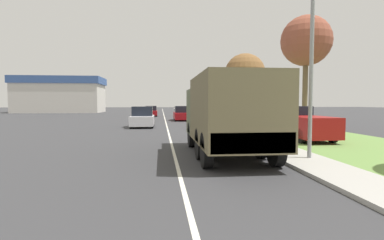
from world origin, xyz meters
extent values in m
plane|color=#38383A|center=(0.00, 40.00, 0.00)|extent=(180.00, 180.00, 0.00)
cube|color=silver|center=(0.00, 40.00, 0.00)|extent=(0.12, 120.00, 0.00)
cube|color=#ADAAA3|center=(4.50, 40.00, 0.06)|extent=(1.80, 120.00, 0.12)
cube|color=#6B9347|center=(8.90, 40.00, 0.01)|extent=(7.00, 120.00, 0.02)
cube|color=#545B3D|center=(2.06, 15.27, 1.65)|extent=(2.60, 1.93, 2.09)
cube|color=brown|center=(2.06, 11.82, 1.83)|extent=(2.60, 4.97, 2.46)
cube|color=#545B3D|center=(2.06, 9.38, 0.95)|extent=(2.47, 0.10, 0.60)
cube|color=red|center=(1.09, 9.36, 1.15)|extent=(0.12, 0.06, 0.12)
cube|color=red|center=(3.03, 9.36, 1.15)|extent=(0.12, 0.06, 0.12)
cylinder|color=black|center=(0.91, 15.18, 0.57)|extent=(0.30, 1.15, 1.15)
cylinder|color=black|center=(3.21, 15.18, 0.57)|extent=(0.30, 1.15, 1.15)
cylinder|color=black|center=(0.91, 10.57, 0.57)|extent=(0.30, 1.15, 1.15)
cylinder|color=black|center=(3.21, 10.57, 0.57)|extent=(0.30, 1.15, 1.15)
cylinder|color=black|center=(0.91, 12.07, 0.57)|extent=(0.30, 1.15, 1.15)
cylinder|color=black|center=(3.21, 12.07, 0.57)|extent=(0.30, 1.15, 1.15)
cube|color=silver|center=(-2.07, 26.78, 0.57)|extent=(1.90, 3.94, 0.78)
cube|color=black|center=(-2.07, 26.85, 1.35)|extent=(1.67, 1.77, 0.79)
cylinder|color=black|center=(-2.92, 28.04, 0.32)|extent=(0.20, 0.64, 0.64)
cylinder|color=black|center=(-1.22, 28.04, 0.32)|extent=(0.20, 0.64, 0.64)
cylinder|color=black|center=(-2.92, 25.52, 0.32)|extent=(0.20, 0.64, 0.64)
cylinder|color=black|center=(-1.22, 25.52, 0.32)|extent=(0.20, 0.64, 0.64)
cube|color=maroon|center=(1.98, 35.78, 0.55)|extent=(1.93, 4.52, 0.74)
cube|color=black|center=(1.98, 35.87, 1.29)|extent=(1.69, 2.03, 0.75)
cylinder|color=black|center=(1.12, 37.22, 0.32)|extent=(0.20, 0.64, 0.64)
cylinder|color=black|center=(2.84, 37.22, 0.32)|extent=(0.20, 0.64, 0.64)
cylinder|color=black|center=(1.12, 34.33, 0.32)|extent=(0.20, 0.64, 0.64)
cylinder|color=black|center=(2.84, 34.33, 0.32)|extent=(0.20, 0.64, 0.64)
cube|color=maroon|center=(-1.95, 46.74, 0.52)|extent=(1.80, 4.25, 0.68)
cube|color=black|center=(-1.95, 46.83, 1.21)|extent=(1.58, 1.91, 0.70)
cylinder|color=black|center=(-2.75, 48.10, 0.32)|extent=(0.20, 0.64, 0.64)
cylinder|color=black|center=(-1.15, 48.10, 0.32)|extent=(0.20, 0.64, 0.64)
cylinder|color=black|center=(-2.75, 45.38, 0.32)|extent=(0.20, 0.64, 0.64)
cylinder|color=black|center=(-1.15, 45.38, 0.32)|extent=(0.20, 0.64, 0.64)
cube|color=maroon|center=(7.42, 17.34, 0.73)|extent=(1.91, 5.07, 0.97)
cube|color=black|center=(7.42, 18.81, 1.54)|extent=(1.76, 2.13, 0.65)
cube|color=maroon|center=(7.42, 16.27, 1.28)|extent=(1.91, 2.94, 0.12)
cylinder|color=black|center=(6.58, 19.01, 0.40)|extent=(0.24, 0.76, 0.76)
cylinder|color=black|center=(8.26, 19.01, 0.40)|extent=(0.24, 0.76, 0.76)
cylinder|color=black|center=(6.58, 15.66, 0.40)|extent=(0.24, 0.76, 0.76)
cylinder|color=black|center=(8.26, 15.66, 0.40)|extent=(0.24, 0.76, 0.76)
cylinder|color=gray|center=(4.75, 11.34, 4.02)|extent=(0.14, 0.14, 7.80)
cylinder|color=brown|center=(9.86, 21.95, 2.77)|extent=(0.37, 0.37, 5.49)
sphere|color=brown|center=(9.86, 21.95, 6.50)|extent=(3.58, 3.58, 3.58)
cylinder|color=brown|center=(8.50, 32.78, 1.97)|extent=(0.26, 0.26, 3.91)
sphere|color=brown|center=(8.50, 32.78, 5.13)|extent=(4.38, 4.38, 4.38)
cube|color=beige|center=(-21.14, 65.88, 2.90)|extent=(16.52, 8.86, 5.81)
cube|color=#385693|center=(-21.14, 65.88, 6.53)|extent=(17.18, 9.21, 1.45)
camera|label=1|loc=(-0.54, 1.23, 2.10)|focal=28.00mm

